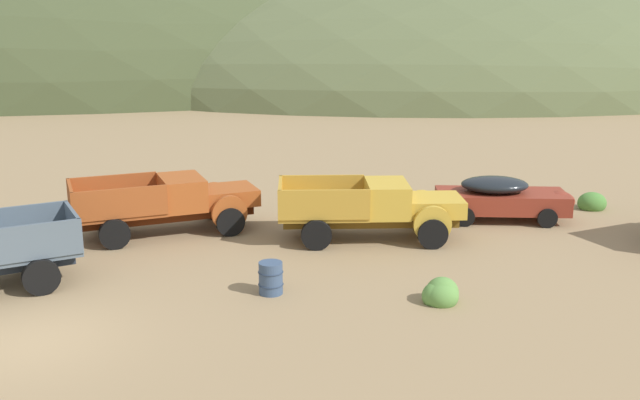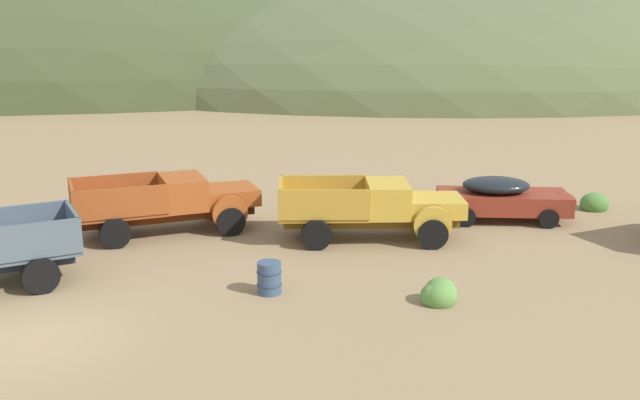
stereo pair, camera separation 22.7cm
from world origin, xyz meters
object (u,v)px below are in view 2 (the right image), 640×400
Objects in this scene: truck_oxide_orange at (179,202)px; oil_drum_by_truck at (269,278)px; car_rust_red at (507,198)px; truck_faded_yellow at (383,209)px.

truck_oxide_orange is 6.62m from oil_drum_by_truck.
car_rust_red reaches higher than oil_drum_by_truck.
truck_oxide_orange is 1.04× the size of truck_faded_yellow.
truck_faded_yellow is at bearing -28.16° from truck_oxide_orange.
car_rust_red is 10.63m from oil_drum_by_truck.
oil_drum_by_truck is at bearing -134.94° from car_rust_red.
truck_oxide_orange reaches higher than car_rust_red.
truck_oxide_orange and truck_faded_yellow have the same top height.
truck_faded_yellow is at bearing -150.71° from car_rust_red.
car_rust_red is at bearing -14.36° from truck_oxide_orange.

